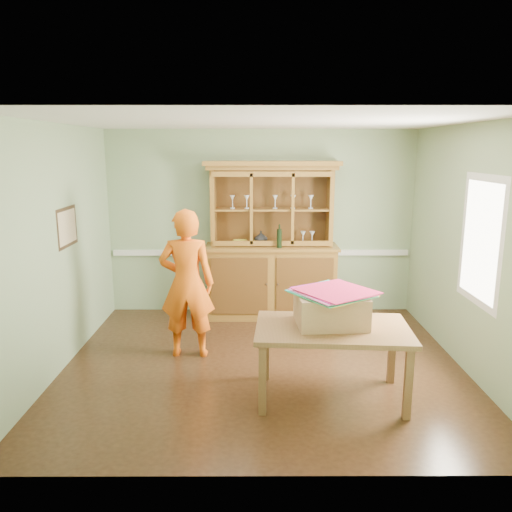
{
  "coord_description": "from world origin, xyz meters",
  "views": [
    {
      "loc": [
        -0.1,
        -5.34,
        2.43
      ],
      "look_at": [
        -0.08,
        0.4,
        1.19
      ],
      "focal_mm": 35.0,
      "sensor_mm": 36.0,
      "label": 1
    }
  ],
  "objects_px": {
    "china_hutch": "(271,263)",
    "dining_table": "(332,335)",
    "person": "(187,284)",
    "cardboard_box": "(331,309)"
  },
  "relations": [
    {
      "from": "cardboard_box",
      "to": "person",
      "type": "xyz_separation_m",
      "value": [
        -1.53,
        0.99,
        -0.01
      ]
    },
    {
      "from": "china_hutch",
      "to": "person",
      "type": "height_order",
      "value": "china_hutch"
    },
    {
      "from": "dining_table",
      "to": "cardboard_box",
      "type": "height_order",
      "value": "cardboard_box"
    },
    {
      "from": "china_hutch",
      "to": "person",
      "type": "bearing_deg",
      "value": -125.53
    },
    {
      "from": "china_hutch",
      "to": "person",
      "type": "relative_size",
      "value": 1.28
    },
    {
      "from": "cardboard_box",
      "to": "person",
      "type": "relative_size",
      "value": 0.37
    },
    {
      "from": "china_hutch",
      "to": "cardboard_box",
      "type": "relative_size",
      "value": 3.42
    },
    {
      "from": "dining_table",
      "to": "person",
      "type": "xyz_separation_m",
      "value": [
        -1.55,
        1.06,
        0.23
      ]
    },
    {
      "from": "china_hutch",
      "to": "dining_table",
      "type": "relative_size",
      "value": 1.47
    },
    {
      "from": "dining_table",
      "to": "person",
      "type": "bearing_deg",
      "value": 149.33
    }
  ]
}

